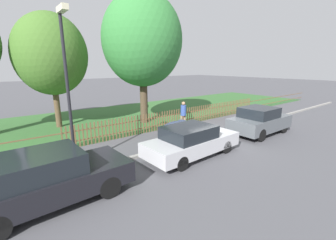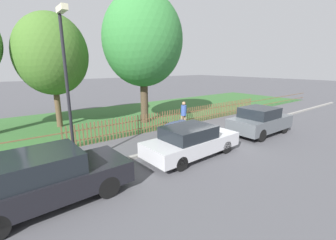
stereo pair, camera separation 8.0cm
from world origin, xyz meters
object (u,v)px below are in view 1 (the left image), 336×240
Objects in this scene: parked_car_silver_hatchback at (48,178)px; pedestrian_near_fence at (183,113)px; parked_car_black_saloon at (191,141)px; covered_motorcycle at (177,128)px; tree_mid_park at (142,40)px; tree_behind_motorcycle at (51,55)px; street_lamp at (67,73)px; parked_car_navy_estate at (259,120)px.

pedestrian_near_fence is at bearing 21.36° from parked_car_silver_hatchback.
parked_car_black_saloon is 2.17× the size of covered_motorcycle.
tree_mid_park is at bearing 123.88° from pedestrian_near_fence.
tree_behind_motorcycle is at bearing 154.93° from tree_mid_park.
tree_behind_motorcycle is 8.54m from pedestrian_near_fence.
street_lamp is (-0.91, -6.67, -0.85)m from tree_behind_motorcycle.
tree_mid_park is at bearing 37.09° from street_lamp.
parked_car_black_saloon is at bearing -23.77° from street_lamp.
street_lamp reaches higher than pedestrian_near_fence.
tree_behind_motorcycle reaches higher than parked_car_black_saloon.
parked_car_black_saloon is 0.53× the size of tree_mid_park.
covered_motorcycle is at bearing -127.92° from pedestrian_near_fence.
tree_behind_motorcycle is 5.47m from tree_mid_park.
tree_mid_park is 5.28m from pedestrian_near_fence.
street_lamp reaches higher than parked_car_black_saloon.
street_lamp is (1.26, 1.90, 2.77)m from parked_car_silver_hatchback.
parked_car_black_saloon reaches higher than covered_motorcycle.
parked_car_black_saloon is 7.94m from tree_mid_park.
parked_car_silver_hatchback is at bearing 178.50° from parked_car_black_saloon.
tree_mid_park is (1.57, 6.24, 4.64)m from parked_car_black_saloon.
parked_car_silver_hatchback is 0.65× the size of tree_behind_motorcycle.
parked_car_black_saloon is at bearing -104.11° from tree_mid_park.
pedestrian_near_fence is (5.98, -5.03, -3.45)m from tree_behind_motorcycle.
covered_motorcycle is 0.30× the size of tree_behind_motorcycle.
covered_motorcycle is 6.30m from tree_mid_park.
parked_car_navy_estate is at bearing -59.49° from tree_mid_park.
covered_motorcycle is (0.98, 2.08, -0.05)m from parked_car_black_saloon.
parked_car_silver_hatchback is at bearing -156.84° from covered_motorcycle.
tree_behind_motorcycle is (-3.31, 8.53, 3.72)m from parked_car_black_saloon.
parked_car_navy_estate is at bearing -41.55° from pedestrian_near_fence.
covered_motorcycle is at bearing -98.10° from tree_mid_park.
pedestrian_near_fence is (2.67, 3.50, 0.26)m from parked_car_black_saloon.
parked_car_silver_hatchback is 6.80m from covered_motorcycle.
parked_car_navy_estate is 0.70× the size of street_lamp.
covered_motorcycle is 8.61m from tree_behind_motorcycle.
parked_car_black_saloon is (5.49, 0.04, -0.09)m from parked_car_silver_hatchback.
tree_mid_park is at bearing 86.92° from covered_motorcycle.
parked_car_silver_hatchback is 9.55m from tree_behind_motorcycle.
parked_car_navy_estate is at bearing -1.99° from parked_car_silver_hatchback.
pedestrian_near_fence reaches higher than parked_car_silver_hatchback.
street_lamp reaches higher than covered_motorcycle.
covered_motorcycle is 0.25× the size of tree_mid_park.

